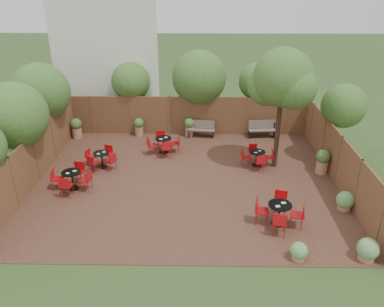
{
  "coord_description": "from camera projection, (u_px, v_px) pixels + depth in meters",
  "views": [
    {
      "loc": [
        0.47,
        -13.76,
        7.79
      ],
      "look_at": [
        0.22,
        0.5,
        1.0
      ],
      "focal_mm": 36.4,
      "sensor_mm": 36.0,
      "label": 1
    }
  ],
  "objects": [
    {
      "name": "park_bench_left",
      "position": [
        201.0,
        129.0,
        19.74
      ],
      "size": [
        1.39,
        0.57,
        0.83
      ],
      "rotation": [
        0.0,
        0.0,
        -0.1
      ],
      "color": "brown",
      "rests_on": "courtyard_paving"
    },
    {
      "name": "overhang_foliage",
      "position": [
        130.0,
        94.0,
        17.36
      ],
      "size": [
        15.45,
        10.42,
        2.74
      ],
      "color": "#376220",
      "rests_on": "ground"
    },
    {
      "name": "bistro_tables",
      "position": [
        174.0,
        170.0,
        15.67
      ],
      "size": [
        9.15,
        7.15,
        0.89
      ],
      "color": "black",
      "rests_on": "courtyard_paving"
    },
    {
      "name": "courtyard_tree",
      "position": [
        282.0,
        82.0,
        15.33
      ],
      "size": [
        2.59,
        2.49,
        5.09
      ],
      "rotation": [
        0.0,
        0.0,
        -0.35
      ],
      "color": "black",
      "rests_on": "courtyard_paving"
    },
    {
      "name": "fence_right",
      "position": [
        339.0,
        160.0,
        15.26
      ],
      "size": [
        0.08,
        10.0,
        2.0
      ],
      "primitive_type": "cube",
      "color": "#4E321D",
      "rests_on": "ground"
    },
    {
      "name": "planters",
      "position": [
        179.0,
        135.0,
        18.64
      ],
      "size": [
        11.87,
        4.46,
        1.05
      ],
      "color": "#9D704E",
      "rests_on": "courtyard_paving"
    },
    {
      "name": "fence_left",
      "position": [
        35.0,
        158.0,
        15.44
      ],
      "size": [
        0.08,
        10.0,
        2.0
      ],
      "primitive_type": "cube",
      "color": "#4E321D",
      "rests_on": "ground"
    },
    {
      "name": "low_shrubs",
      "position": [
        345.0,
        229.0,
        12.31
      ],
      "size": [
        2.83,
        3.3,
        0.7
      ],
      "color": "#9D704E",
      "rests_on": "courtyard_paving"
    },
    {
      "name": "ground",
      "position": [
        186.0,
        181.0,
        15.78
      ],
      "size": [
        80.0,
        80.0,
        0.0
      ],
      "primitive_type": "plane",
      "color": "#354F23",
      "rests_on": "ground"
    },
    {
      "name": "park_bench_right",
      "position": [
        262.0,
        129.0,
        19.69
      ],
      "size": [
        1.42,
        0.55,
        0.86
      ],
      "rotation": [
        0.0,
        0.0,
        0.08
      ],
      "color": "brown",
      "rests_on": "courtyard_paving"
    },
    {
      "name": "courtyard_paving",
      "position": [
        186.0,
        181.0,
        15.77
      ],
      "size": [
        12.0,
        10.0,
        0.02
      ],
      "primitive_type": "cube",
      "color": "#341D15",
      "rests_on": "ground"
    },
    {
      "name": "neighbour_building",
      "position": [
        108.0,
        45.0,
        21.35
      ],
      "size": [
        5.0,
        4.0,
        8.0
      ],
      "primitive_type": "cube",
      "color": "silver",
      "rests_on": "ground"
    },
    {
      "name": "fence_back",
      "position": [
        189.0,
        116.0,
        19.86
      ],
      "size": [
        12.0,
        0.08,
        2.0
      ],
      "primitive_type": "cube",
      "color": "#4E321D",
      "rests_on": "ground"
    }
  ]
}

